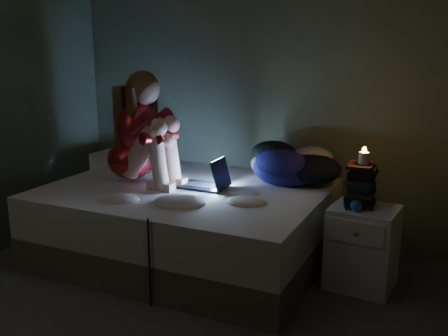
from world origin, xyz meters
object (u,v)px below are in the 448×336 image
Objects in this scene: phone at (350,207)px; laptop at (203,172)px; bed at (186,222)px; candle at (364,154)px; nightstand at (362,247)px; woman at (130,127)px.

laptop is at bearing 155.07° from phone.
phone is at bearing 0.89° from bed.
phone is at bearing -127.69° from candle.
nightstand is at bearing 2.34° from phone.
nightstand is (1.84, 0.11, -0.74)m from woman.
phone is at bearing -2.24° from laptop.
woman reaches higher than candle.
bed is 0.88m from woman.
nightstand is 0.32m from phone.
candle reaches higher than laptop.
laptop is (0.60, 0.09, -0.33)m from woman.
candle is (1.34, 0.10, 0.66)m from bed.
phone is at bearing -149.11° from nightstand.
candle is at bearing 28.97° from phone.
phone reaches higher than bed.
woman reaches higher than phone.
laptop is 1.31m from nightstand.
woman is at bearing -171.40° from nightstand.
bed is 1.37m from nightstand.
laptop is at bearing -174.13° from nightstand.
bed is 26.48× the size of candle.
bed is 1.31m from phone.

